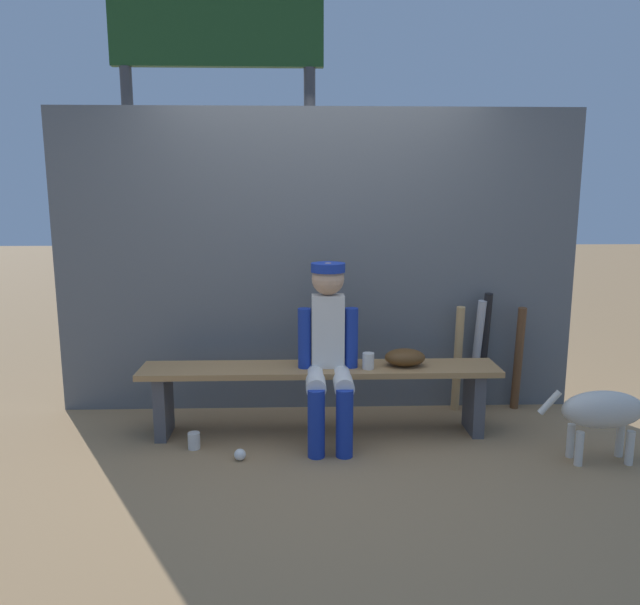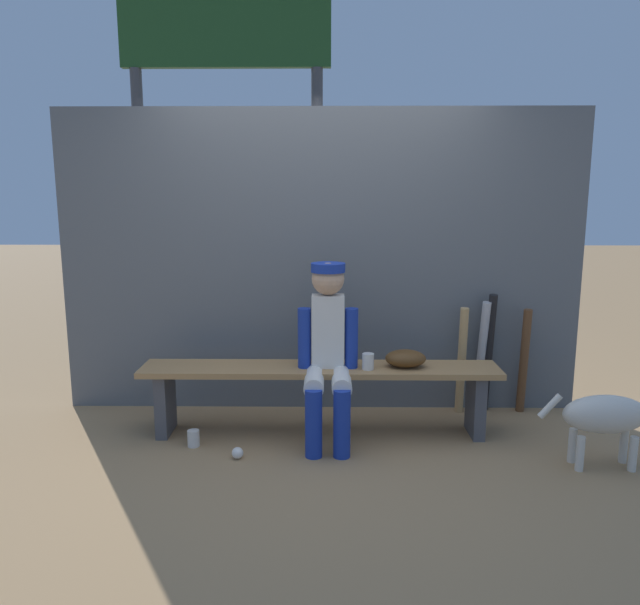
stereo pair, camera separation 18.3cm
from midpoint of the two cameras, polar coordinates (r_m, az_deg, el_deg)
ground_plane at (r=4.36m, az=1.23°, el=-12.21°), size 30.00×30.00×0.00m
chainlink_fence at (r=4.60m, az=1.23°, el=3.74°), size 3.95×0.03×2.29m
dugout_bench at (r=4.23m, az=1.25°, el=-7.48°), size 2.47×0.36×0.49m
player_seated at (r=4.04m, az=2.05°, el=-4.13°), size 0.41×0.55×1.21m
baseball_glove at (r=4.23m, az=9.30°, el=-5.23°), size 0.28×0.20×0.12m
bat_wood_tan at (r=4.74m, az=14.29°, el=-5.36°), size 0.06×0.13×0.83m
bat_aluminum_silver at (r=4.81m, az=16.00°, el=-4.93°), size 0.09×0.20×0.88m
bat_aluminum_black at (r=4.82m, az=16.64°, el=-4.62°), size 0.08×0.16×0.93m
bat_wood_dark at (r=4.88m, az=19.68°, el=-5.25°), size 0.08×0.15×0.82m
baseball at (r=3.99m, az=-6.44°, el=-13.92°), size 0.07×0.07×0.07m
cup_on_ground at (r=4.20m, az=-10.58°, el=-12.48°), size 0.08×0.08×0.11m
cup_on_bench at (r=4.14m, az=5.82°, el=-5.56°), size 0.08×0.08×0.11m
scoreboard at (r=5.55m, az=-7.15°, el=19.81°), size 2.07×0.27×3.72m
dog at (r=4.20m, az=27.16°, el=-9.41°), size 0.84×0.20×0.49m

